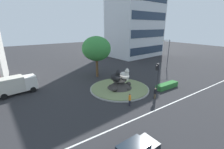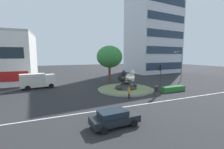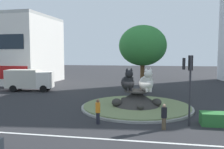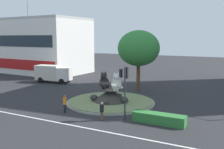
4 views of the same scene
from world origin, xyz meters
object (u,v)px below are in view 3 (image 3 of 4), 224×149
object	(u,v)px
cat_statue_black	(128,82)
cat_statue_white	(147,82)
pedestrian_black_shirt	(164,116)
traffic_light_mast	(189,74)
pedestrian_orange_shirt	(98,111)
broadleaf_tree_behind_island	(143,46)
delivery_box_truck	(29,79)

from	to	relation	value
cat_statue_black	cat_statue_white	size ratio (longest dim) A/B	0.96
cat_statue_white	pedestrian_black_shirt	world-z (taller)	cat_statue_white
traffic_light_mast	pedestrian_orange_shirt	size ratio (longest dim) A/B	2.74
cat_statue_white	traffic_light_mast	size ratio (longest dim) A/B	0.50
traffic_light_mast	pedestrian_black_shirt	size ratio (longest dim) A/B	2.85
cat_statue_white	broadleaf_tree_behind_island	bearing A→B (deg)	163.35
pedestrian_orange_shirt	delivery_box_truck	size ratio (longest dim) A/B	0.28
traffic_light_mast	cat_statue_black	bearing A→B (deg)	51.69
pedestrian_orange_shirt	delivery_box_truck	bearing A→B (deg)	136.26
cat_statue_black	broadleaf_tree_behind_island	size ratio (longest dim) A/B	0.27
traffic_light_mast	delivery_box_truck	distance (m)	22.81
pedestrian_black_shirt	delivery_box_truck	world-z (taller)	delivery_box_truck
cat_statue_white	delivery_box_truck	size ratio (longest dim) A/B	0.39
cat_statue_black	delivery_box_truck	xyz separation A→B (m)	(-14.31, 7.76, -0.84)
pedestrian_orange_shirt	cat_statue_white	bearing A→B (deg)	60.36
cat_statue_white	pedestrian_black_shirt	distance (m)	6.05
broadleaf_tree_behind_island	pedestrian_orange_shirt	xyz separation A→B (m)	(-2.48, -13.80, -5.08)
delivery_box_truck	cat_statue_black	bearing A→B (deg)	-36.25
cat_statue_white	broadleaf_tree_behind_island	size ratio (longest dim) A/B	0.29
cat_statue_black	delivery_box_truck	size ratio (longest dim) A/B	0.37
cat_statue_black	broadleaf_tree_behind_island	xyz separation A→B (m)	(0.93, 8.34, 3.61)
pedestrian_black_shirt	traffic_light_mast	bearing A→B (deg)	58.11
traffic_light_mast	broadleaf_tree_behind_island	world-z (taller)	broadleaf_tree_behind_island
cat_statue_white	broadleaf_tree_behind_island	xyz separation A→B (m)	(-0.79, 8.55, 3.59)
pedestrian_black_shirt	delivery_box_truck	size ratio (longest dim) A/B	0.27
cat_statue_black	pedestrian_orange_shirt	xyz separation A→B (m)	(-1.56, -5.46, -1.47)
pedestrian_black_shirt	broadleaf_tree_behind_island	bearing A→B (deg)	118.98
cat_statue_black	pedestrian_orange_shirt	world-z (taller)	cat_statue_black
cat_statue_black	traffic_light_mast	size ratio (longest dim) A/B	0.48
cat_statue_white	pedestrian_orange_shirt	xyz separation A→B (m)	(-3.27, -5.25, -1.49)
cat_statue_black	traffic_light_mast	distance (m)	6.72
cat_statue_black	pedestrian_black_shirt	xyz separation A→B (m)	(3.05, -5.91, -1.53)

